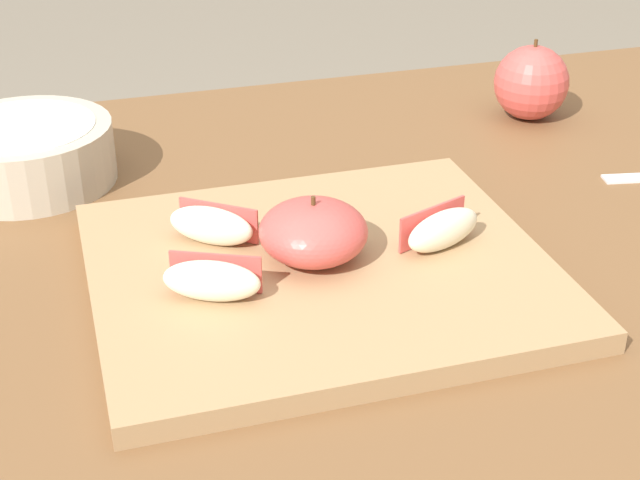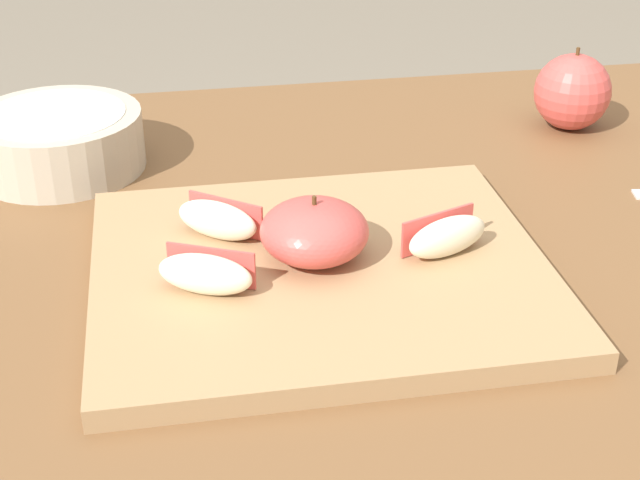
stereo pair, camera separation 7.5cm
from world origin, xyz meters
The scene contains 8 objects.
dining_table centered at (0.00, 0.00, 0.64)m, with size 1.16×0.83×0.75m.
cutting_board centered at (-0.07, -0.06, 0.76)m, with size 0.36×0.32×0.02m.
apple_half_skin_up centered at (-0.07, -0.05, 0.79)m, with size 0.09×0.09×0.06m.
apple_wedge_back centered at (-0.16, -0.08, 0.79)m, with size 0.08×0.05×0.03m.
apple_wedge_right centered at (0.04, -0.06, 0.79)m, with size 0.08×0.05×0.03m.
apple_wedge_front centered at (-0.14, 0.00, 0.79)m, with size 0.07×0.06×0.03m.
whole_apple_pink_lady centered at (0.26, 0.22, 0.79)m, with size 0.08×0.08×0.09m.
ceramic_fruit_bowl centered at (-0.28, 0.21, 0.78)m, with size 0.17×0.17×0.06m.
Camera 1 is at (-0.25, -0.68, 1.15)m, focal length 53.11 mm.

